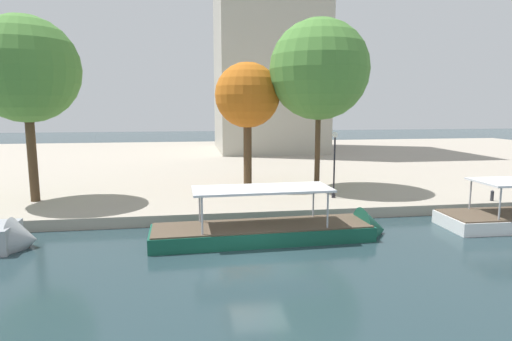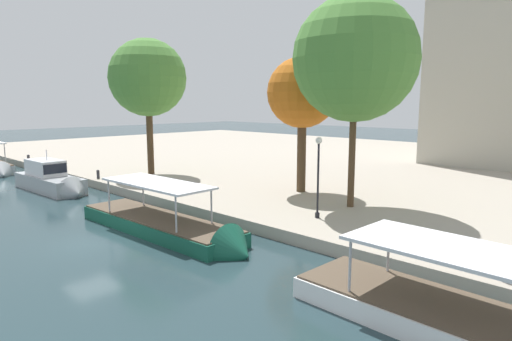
# 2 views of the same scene
# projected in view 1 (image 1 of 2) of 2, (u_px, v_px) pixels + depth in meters

# --- Properties ---
(ground_plane) EXTENTS (220.00, 220.00, 0.00)m
(ground_plane) POSITION_uv_depth(u_px,v_px,m) (259.00, 266.00, 19.04)
(ground_plane) COLOR #23383D
(dock_promenade) EXTENTS (120.00, 55.00, 0.70)m
(dock_promenade) POSITION_uv_depth(u_px,v_px,m) (215.00, 162.00, 52.79)
(dock_promenade) COLOR #A39989
(dock_promenade) RESTS_ON ground_plane
(tour_boat_2) EXTENTS (13.11, 3.31, 4.01)m
(tour_boat_2) POSITION_uv_depth(u_px,v_px,m) (283.00, 233.00, 22.93)
(tour_boat_2) COLOR #14513D
(tour_boat_2) RESTS_ON ground_plane
(mooring_bollard_2) EXTENTS (0.24, 0.24, 0.74)m
(mooring_bollard_2) POSITION_uv_depth(u_px,v_px,m) (492.00, 195.00, 29.08)
(mooring_bollard_2) COLOR #2D2D33
(mooring_bollard_2) RESTS_ON dock_promenade
(lamp_post) EXTENTS (0.38, 0.38, 4.69)m
(lamp_post) POSITION_uv_depth(u_px,v_px,m) (334.00, 159.00, 29.72)
(lamp_post) COLOR black
(lamp_post) RESTS_ON dock_promenade
(tree_0) EXTENTS (5.19, 5.19, 9.97)m
(tree_0) POSITION_uv_depth(u_px,v_px,m) (247.00, 95.00, 33.44)
(tree_0) COLOR #4C3823
(tree_0) RESTS_ON dock_promenade
(tree_1) EXTENTS (7.73, 7.73, 13.14)m
(tree_1) POSITION_uv_depth(u_px,v_px,m) (320.00, 69.00, 32.54)
(tree_1) COLOR #4C3823
(tree_1) RESTS_ON dock_promenade
(tree_2) EXTENTS (7.03, 7.03, 12.40)m
(tree_2) POSITION_uv_depth(u_px,v_px,m) (22.00, 74.00, 27.85)
(tree_2) COLOR #4C3823
(tree_2) RESTS_ON dock_promenade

